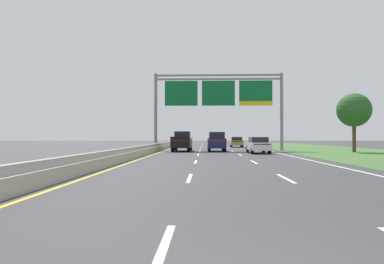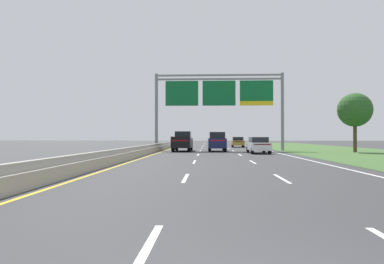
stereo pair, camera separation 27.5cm
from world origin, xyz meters
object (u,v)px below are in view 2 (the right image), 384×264
object	(u,v)px
roadside_tree_mid	(355,110)
car_gold_right_lane_sedan	(238,142)
pickup_truck_black	(183,141)
car_navy_centre_lane_suv	(217,141)
overhead_sign_gantry	(219,96)
car_white_right_lane_sedan	(258,145)

from	to	relation	value
roadside_tree_mid	car_gold_right_lane_sedan	bearing A→B (deg)	119.91
pickup_truck_black	car_navy_centre_lane_suv	bearing A→B (deg)	-90.36
pickup_truck_black	roadside_tree_mid	xyz separation A→B (m)	(17.83, -2.35, 3.25)
car_gold_right_lane_sedan	roadside_tree_mid	distance (m)	21.22
overhead_sign_gantry	car_navy_centre_lane_suv	bearing A→B (deg)	-97.36
roadside_tree_mid	car_white_right_lane_sedan	bearing A→B (deg)	-166.23
pickup_truck_black	overhead_sign_gantry	bearing A→B (deg)	-60.88
car_white_right_lane_sedan	roadside_tree_mid	bearing A→B (deg)	-77.56
roadside_tree_mid	pickup_truck_black	bearing A→B (deg)	172.49
roadside_tree_mid	overhead_sign_gantry	bearing A→B (deg)	161.69
car_white_right_lane_sedan	roadside_tree_mid	world-z (taller)	roadside_tree_mid
car_white_right_lane_sedan	roadside_tree_mid	xyz separation A→B (m)	(10.15, 2.49, 3.51)
pickup_truck_black	car_white_right_lane_sedan	xyz separation A→B (m)	(7.67, -4.84, -0.26)
overhead_sign_gantry	car_gold_right_lane_sedan	xyz separation A→B (m)	(3.29, 13.60, -5.55)
car_white_right_lane_sedan	roadside_tree_mid	distance (m)	11.03
car_white_right_lane_sedan	car_gold_right_lane_sedan	xyz separation A→B (m)	(-0.28, 20.63, 0.00)
car_gold_right_lane_sedan	car_white_right_lane_sedan	bearing A→B (deg)	-177.57
pickup_truck_black	car_gold_right_lane_sedan	world-z (taller)	pickup_truck_black
overhead_sign_gantry	car_gold_right_lane_sedan	world-z (taller)	overhead_sign_gantry
pickup_truck_black	car_gold_right_lane_sedan	size ratio (longest dim) A/B	1.22
car_gold_right_lane_sedan	roadside_tree_mid	bearing A→B (deg)	-148.44
pickup_truck_black	car_white_right_lane_sedan	world-z (taller)	pickup_truck_black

